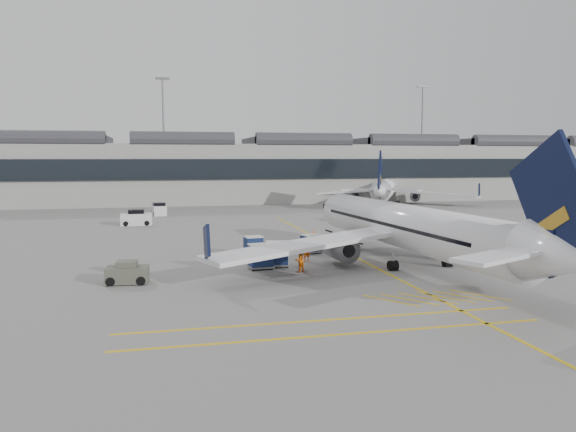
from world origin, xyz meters
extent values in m
plane|color=gray|center=(0.00, 0.00, 0.00)|extent=(220.00, 220.00, 0.00)
cube|color=#9E9E99|center=(0.00, 72.00, 5.50)|extent=(200.00, 20.00, 11.00)
cube|color=black|center=(0.00, 61.80, 6.50)|extent=(200.00, 0.50, 3.60)
cube|color=#38383D|center=(0.00, 72.00, 11.70)|extent=(200.00, 18.00, 1.40)
cylinder|color=slate|center=(-5.00, 86.00, 12.50)|extent=(0.44, 0.44, 25.00)
cube|color=slate|center=(-5.00, 86.00, 25.20)|extent=(3.00, 0.60, 0.50)
cylinder|color=slate|center=(55.00, 86.00, 12.50)|extent=(0.44, 0.44, 25.00)
cube|color=slate|center=(55.00, 86.00, 25.20)|extent=(3.00, 0.60, 0.50)
cube|color=gold|center=(10.00, 10.00, 0.01)|extent=(0.25, 60.00, 0.01)
cylinder|color=white|center=(13.07, 3.98, 3.01)|extent=(5.50, 28.88, 3.60)
cone|color=white|center=(11.99, 20.21, 3.01)|extent=(3.84, 4.06, 3.60)
cone|color=white|center=(14.18, -12.63, 3.40)|extent=(3.90, 4.82, 3.60)
cube|color=white|center=(4.10, 1.94, 2.15)|extent=(16.38, 9.24, 0.33)
cube|color=white|center=(22.24, 3.15, 2.15)|extent=(16.61, 7.32, 0.33)
cylinder|color=slate|center=(7.51, 4.09, 1.48)|extent=(2.23, 3.57, 2.01)
cylinder|color=slate|center=(18.58, 4.83, 1.48)|extent=(2.23, 3.57, 2.01)
cube|color=black|center=(14.15, -12.06, 6.07)|extent=(0.77, 7.28, 8.01)
cylinder|color=black|center=(12.34, 14.96, 0.31)|extent=(0.31, 0.63, 0.61)
cylinder|color=black|center=(10.85, 1.43, 0.38)|extent=(0.72, 0.81, 0.77)
cylinder|color=black|center=(15.62, 1.75, 0.38)|extent=(0.72, 0.81, 0.77)
cylinder|color=white|center=(35.20, 60.27, 2.91)|extent=(15.54, 26.28, 3.47)
cone|color=white|center=(42.25, 74.28, 2.91)|extent=(4.76, 4.85, 3.47)
cone|color=white|center=(27.98, 45.94, 3.27)|extent=(5.09, 5.51, 3.47)
cube|color=white|center=(26.75, 62.98, 2.08)|extent=(16.00, 5.66, 0.32)
cube|color=white|center=(42.40, 55.10, 2.08)|extent=(13.48, 13.39, 0.32)
cylinder|color=slate|center=(30.63, 63.09, 1.43)|extent=(3.22, 3.84, 1.94)
cylinder|color=slate|center=(40.18, 58.28, 1.43)|extent=(3.22, 3.84, 1.94)
cube|color=black|center=(28.23, 46.43, 5.86)|extent=(3.40, 6.40, 7.72)
cylinder|color=black|center=(39.97, 69.75, 0.30)|extent=(0.50, 0.64, 0.59)
cylinder|color=black|center=(32.10, 59.25, 0.37)|extent=(0.91, 0.95, 0.74)
cylinder|color=black|center=(36.22, 57.18, 0.37)|extent=(0.91, 0.95, 0.74)
cube|color=beige|center=(9.39, 11.58, 0.35)|extent=(3.97, 1.85, 0.71)
cube|color=black|center=(10.40, 11.67, 1.17)|extent=(3.52, 1.41, 1.50)
cube|color=beige|center=(8.28, 11.48, 1.06)|extent=(1.02, 1.39, 0.91)
cylinder|color=black|center=(8.03, 10.75, 0.22)|extent=(0.46, 0.22, 0.45)
cylinder|color=black|center=(7.91, 12.16, 0.22)|extent=(0.46, 0.22, 0.45)
cylinder|color=black|center=(10.86, 10.99, 0.22)|extent=(0.46, 0.22, 0.45)
cylinder|color=black|center=(10.74, 12.41, 0.22)|extent=(0.46, 0.22, 0.45)
cube|color=gray|center=(6.77, 10.24, 0.17)|extent=(1.97, 1.79, 0.12)
cube|color=navy|center=(6.77, 10.24, 0.94)|extent=(1.82, 1.70, 1.39)
cube|color=silver|center=(6.77, 10.24, 1.67)|extent=(1.88, 1.76, 0.10)
cylinder|color=black|center=(6.30, 9.53, 0.11)|extent=(0.23, 0.16, 0.21)
cylinder|color=black|center=(5.97, 10.53, 0.11)|extent=(0.23, 0.16, 0.21)
cylinder|color=black|center=(7.57, 9.96, 0.11)|extent=(0.23, 0.16, 0.21)
cylinder|color=black|center=(7.24, 10.96, 0.11)|extent=(0.23, 0.16, 0.21)
cube|color=gray|center=(1.58, 10.53, 0.17)|extent=(1.78, 1.54, 0.11)
cube|color=navy|center=(1.58, 10.53, 0.93)|extent=(1.64, 1.48, 1.37)
cube|color=silver|center=(1.58, 10.53, 1.64)|extent=(1.69, 1.53, 0.09)
cylinder|color=black|center=(1.01, 9.92, 0.10)|extent=(0.22, 0.12, 0.21)
cylinder|color=black|center=(0.85, 10.95, 0.10)|extent=(0.22, 0.12, 0.21)
cylinder|color=black|center=(2.31, 10.11, 0.10)|extent=(0.22, 0.12, 0.21)
cylinder|color=black|center=(2.16, 11.14, 0.10)|extent=(0.22, 0.12, 0.21)
cube|color=gray|center=(2.53, 4.87, 0.20)|extent=(2.17, 1.92, 0.13)
cube|color=navy|center=(2.53, 4.87, 1.09)|extent=(2.00, 1.83, 1.61)
cube|color=silver|center=(2.53, 4.87, 1.93)|extent=(2.06, 1.90, 0.11)
cylinder|color=black|center=(1.64, 4.44, 0.12)|extent=(0.26, 0.16, 0.24)
cylinder|color=black|center=(1.90, 5.63, 0.12)|extent=(0.26, 0.16, 0.24)
cylinder|color=black|center=(3.16, 4.11, 0.12)|extent=(0.26, 0.16, 0.24)
cylinder|color=black|center=(3.42, 5.30, 0.12)|extent=(0.26, 0.16, 0.24)
cube|color=gray|center=(1.10, 4.31, 0.19)|extent=(1.98, 1.68, 0.13)
cube|color=navy|center=(1.10, 4.31, 1.06)|extent=(1.81, 1.61, 1.57)
cube|color=silver|center=(1.10, 4.31, 1.88)|extent=(1.87, 1.67, 0.11)
cylinder|color=black|center=(0.41, 3.65, 0.12)|extent=(0.25, 0.13, 0.24)
cylinder|color=black|center=(0.29, 4.83, 0.12)|extent=(0.25, 0.13, 0.24)
cylinder|color=black|center=(1.91, 3.80, 0.12)|extent=(0.25, 0.13, 0.24)
cylinder|color=black|center=(1.80, 4.98, 0.12)|extent=(0.25, 0.13, 0.24)
imported|color=#EE580C|center=(5.41, 6.53, 0.99)|extent=(0.85, 0.71, 1.98)
imported|color=#DC5E0B|center=(3.72, 2.51, 0.93)|extent=(1.14, 1.10, 1.85)
cube|color=#535447|center=(-8.70, 1.46, 0.61)|extent=(2.93, 1.94, 1.11)
cube|color=#535447|center=(-8.70, 1.46, 1.28)|extent=(1.46, 1.46, 0.56)
cylinder|color=black|center=(-9.77, 0.84, 0.31)|extent=(0.65, 0.34, 0.62)
cylinder|color=black|center=(-9.62, 2.28, 0.31)|extent=(0.65, 0.34, 0.62)
cylinder|color=black|center=(-7.78, 0.64, 0.31)|extent=(0.65, 0.34, 0.62)
cylinder|color=black|center=(-7.63, 2.08, 0.31)|extent=(0.65, 0.34, 0.62)
cone|color=#F24C0A|center=(10.41, 22.02, 0.27)|extent=(0.38, 0.38, 0.53)
cone|color=#F24C0A|center=(16.59, 4.67, 0.28)|extent=(0.40, 0.40, 0.56)
cube|color=silver|center=(-9.27, 35.61, 0.75)|extent=(3.88, 1.96, 1.50)
cube|color=black|center=(-9.27, 35.61, 1.66)|extent=(1.95, 1.84, 0.64)
cylinder|color=black|center=(-10.55, 34.74, 0.32)|extent=(0.65, 0.24, 0.64)
cylinder|color=black|center=(-10.57, 36.46, 0.32)|extent=(0.65, 0.24, 0.64)
cylinder|color=black|center=(-7.97, 34.76, 0.32)|extent=(0.65, 0.24, 0.64)
cylinder|color=black|center=(-7.99, 36.48, 0.32)|extent=(0.65, 0.24, 0.64)
cube|color=silver|center=(-6.43, 47.59, 0.72)|extent=(2.30, 3.90, 1.44)
cube|color=black|center=(-6.43, 47.59, 1.59)|extent=(1.96, 2.05, 0.62)
cylinder|color=black|center=(-5.46, 46.47, 0.31)|extent=(0.30, 0.64, 0.62)
cylinder|color=black|center=(-7.09, 46.26, 0.31)|extent=(0.30, 0.64, 0.62)
cylinder|color=black|center=(-5.77, 48.92, 0.31)|extent=(0.30, 0.64, 0.62)
cylinder|color=black|center=(-7.40, 48.71, 0.31)|extent=(0.30, 0.64, 0.62)
cube|color=silver|center=(19.57, 32.92, 0.72)|extent=(3.87, 2.17, 1.45)
cube|color=black|center=(19.57, 32.92, 1.60)|extent=(2.00, 1.91, 0.62)
cylinder|color=black|center=(18.40, 31.99, 0.31)|extent=(0.64, 0.28, 0.62)
cylinder|color=black|center=(18.26, 33.63, 0.31)|extent=(0.64, 0.28, 0.62)
cylinder|color=black|center=(20.87, 32.20, 0.31)|extent=(0.64, 0.28, 0.62)
cylinder|color=black|center=(20.73, 33.85, 0.31)|extent=(0.64, 0.28, 0.62)
camera|label=1|loc=(-6.52, -37.84, 8.62)|focal=35.00mm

